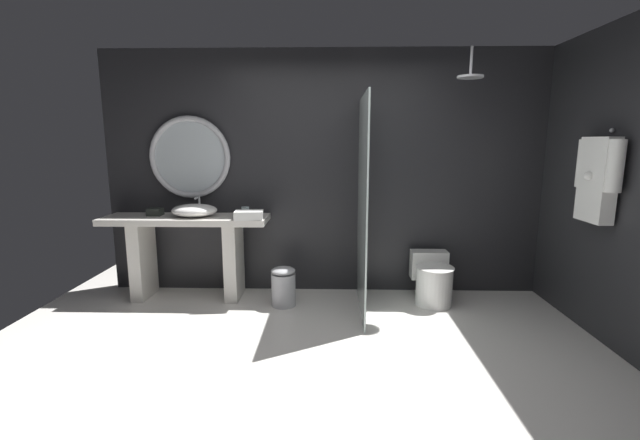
% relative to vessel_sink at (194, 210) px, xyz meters
% --- Properties ---
extents(ground_plane, '(5.76, 5.76, 0.00)m').
position_rel_vessel_sink_xyz_m(ground_plane, '(1.38, -1.57, -0.94)').
color(ground_plane, silver).
extents(back_wall_panel, '(4.80, 0.10, 2.60)m').
position_rel_vessel_sink_xyz_m(back_wall_panel, '(1.38, 0.33, 0.36)').
color(back_wall_panel, '#232326').
rests_on(back_wall_panel, ground_plane).
extents(side_wall_right, '(0.10, 2.47, 2.60)m').
position_rel_vessel_sink_xyz_m(side_wall_right, '(3.73, -0.81, 0.36)').
color(side_wall_right, '#232326').
rests_on(side_wall_right, ground_plane).
extents(vanity_counter, '(1.70, 0.50, 0.88)m').
position_rel_vessel_sink_xyz_m(vanity_counter, '(-0.10, 0.01, -0.37)').
color(vanity_counter, silver).
rests_on(vanity_counter, ground_plane).
extents(vessel_sink, '(0.47, 0.38, 0.19)m').
position_rel_vessel_sink_xyz_m(vessel_sink, '(0.00, 0.00, 0.00)').
color(vessel_sink, white).
rests_on(vessel_sink, vanity_counter).
extents(tumbler_cup, '(0.08, 0.08, 0.10)m').
position_rel_vessel_sink_xyz_m(tumbler_cup, '(0.53, 0.03, -0.02)').
color(tumbler_cup, silver).
rests_on(tumbler_cup, vanity_counter).
extents(tissue_box, '(0.14, 0.14, 0.08)m').
position_rel_vessel_sink_xyz_m(tissue_box, '(-0.44, 0.06, -0.03)').
color(tissue_box, '#282D28').
rests_on(tissue_box, vanity_counter).
extents(round_wall_mirror, '(0.88, 0.06, 0.88)m').
position_rel_vessel_sink_xyz_m(round_wall_mirror, '(-0.10, 0.24, 0.54)').
color(round_wall_mirror, '#B7B7BC').
extents(shower_glass_panel, '(0.02, 1.14, 2.07)m').
position_rel_vessel_sink_xyz_m(shower_glass_panel, '(1.72, -0.29, 0.09)').
color(shower_glass_panel, silver).
rests_on(shower_glass_panel, ground_plane).
extents(rain_shower_head, '(0.24, 0.24, 0.28)m').
position_rel_vessel_sink_xyz_m(rain_shower_head, '(2.69, -0.22, 1.30)').
color(rain_shower_head, '#B7B7BC').
extents(hanging_bathrobe, '(0.20, 0.53, 0.76)m').
position_rel_vessel_sink_xyz_m(hanging_bathrobe, '(3.59, -0.81, 0.43)').
color(hanging_bathrobe, '#B7B7BC').
extents(toilet, '(0.38, 0.57, 0.50)m').
position_rel_vessel_sink_xyz_m(toilet, '(2.47, -0.08, -0.70)').
color(toilet, white).
rests_on(toilet, ground_plane).
extents(waste_bin, '(0.25, 0.25, 0.40)m').
position_rel_vessel_sink_xyz_m(waste_bin, '(0.94, -0.22, -0.74)').
color(waste_bin, '#B7B7BC').
rests_on(waste_bin, ground_plane).
extents(folded_hand_towel, '(0.30, 0.22, 0.09)m').
position_rel_vessel_sink_xyz_m(folded_hand_towel, '(0.59, -0.14, -0.02)').
color(folded_hand_towel, white).
rests_on(folded_hand_towel, vanity_counter).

